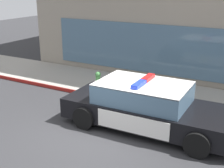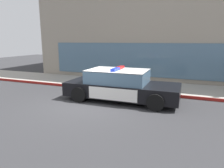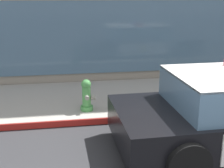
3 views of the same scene
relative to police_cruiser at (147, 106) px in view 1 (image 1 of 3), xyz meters
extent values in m
plane|color=#303033|center=(-1.17, -1.23, -0.68)|extent=(48.00, 48.00, 0.00)
cube|color=#A39E93|center=(-1.17, 2.77, -0.61)|extent=(48.00, 2.86, 0.15)
cube|color=maroon|center=(-1.17, 1.33, -0.61)|extent=(28.80, 0.04, 0.14)
cube|color=slate|center=(-0.52, 4.22, 0.77)|extent=(11.67, 0.08, 2.10)
cube|color=black|center=(0.06, 0.00, -0.18)|extent=(5.07, 2.02, 0.60)
cube|color=silver|center=(1.67, 0.03, -0.02)|extent=(1.75, 1.92, 0.05)
cube|color=silver|center=(-1.70, -0.03, -0.02)|extent=(1.44, 1.92, 0.05)
cube|color=silver|center=(-0.06, 0.98, -0.18)|extent=(2.12, 0.07, 0.51)
cube|color=silver|center=(-0.02, -0.98, -0.18)|extent=(2.12, 0.07, 0.51)
cube|color=yellow|center=(-0.06, 0.99, -0.18)|extent=(0.22, 0.02, 0.26)
cube|color=slate|center=(-0.14, 0.00, 0.39)|extent=(2.65, 1.78, 0.60)
cube|color=silver|center=(-0.14, 0.00, 0.68)|extent=(2.65, 1.78, 0.04)
cube|color=red|center=(-0.15, 0.35, 0.76)|extent=(0.21, 0.66, 0.11)
cube|color=blue|center=(-0.14, -0.35, 0.76)|extent=(0.21, 0.66, 0.11)
cylinder|color=black|center=(1.71, 1.00, -0.34)|extent=(0.68, 0.23, 0.68)
cylinder|color=black|center=(1.74, -0.94, -0.34)|extent=(0.68, 0.23, 0.68)
cylinder|color=black|center=(-1.62, 0.94, -0.34)|extent=(0.68, 0.23, 0.68)
cylinder|color=black|center=(-1.59, -0.99, -0.34)|extent=(0.68, 0.23, 0.68)
cylinder|color=#4C994C|center=(-2.82, 1.83, -0.48)|extent=(0.28, 0.28, 0.10)
cylinder|color=#4C994C|center=(-2.82, 1.83, -0.21)|extent=(0.19, 0.19, 0.45)
sphere|color=#4C994C|center=(-2.82, 1.83, 0.09)|extent=(0.22, 0.22, 0.22)
cylinder|color=gray|center=(-2.82, 1.83, 0.16)|extent=(0.06, 0.06, 0.05)
cylinder|color=gray|center=(-2.82, 1.68, -0.18)|extent=(0.09, 0.10, 0.09)
cylinder|color=gray|center=(-2.82, 1.97, -0.18)|extent=(0.09, 0.10, 0.09)
cylinder|color=gray|center=(-2.67, 1.83, -0.22)|extent=(0.10, 0.12, 0.12)
camera|label=1|loc=(3.14, -7.79, 3.48)|focal=48.96mm
camera|label=2|loc=(2.96, -8.48, 1.99)|focal=32.65mm
camera|label=3|loc=(-3.29, -4.67, 2.03)|focal=49.11mm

